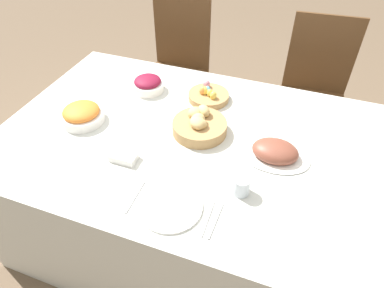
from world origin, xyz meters
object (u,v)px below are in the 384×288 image
(beet_salad_bowl, at_px, (148,84))
(knife, at_px, (208,218))
(chair_far_right, at_px, (314,91))
(dinner_plate, at_px, (170,206))
(bread_basket, at_px, (199,125))
(ham_platter, at_px, (275,152))
(spoon, at_px, (215,220))
(chair_far_left, at_px, (177,65))
(butter_dish, at_px, (124,157))
(egg_basket, at_px, (208,95))
(fork, at_px, (135,196))
(drinking_cup, at_px, (241,185))
(carrot_bowl, at_px, (82,114))

(beet_salad_bowl, bearing_deg, knife, -50.76)
(chair_far_right, relative_size, dinner_plate, 4.03)
(bread_basket, distance_m, ham_platter, 0.36)
(spoon, bearing_deg, knife, -178.68)
(chair_far_left, xyz_separation_m, dinner_plate, (0.53, -1.36, 0.22))
(butter_dish, bearing_deg, ham_platter, 21.65)
(beet_salad_bowl, distance_m, butter_dish, 0.55)
(egg_basket, xyz_separation_m, knife, (0.23, -0.73, -0.02))
(bread_basket, bearing_deg, dinner_plate, -84.44)
(beet_salad_bowl, bearing_deg, ham_platter, -21.42)
(chair_far_right, xyz_separation_m, beet_salad_bowl, (-0.87, -0.66, 0.25))
(ham_platter, distance_m, butter_dish, 0.65)
(egg_basket, distance_m, beet_salad_bowl, 0.34)
(dinner_plate, distance_m, spoon, 0.18)
(beet_salad_bowl, relative_size, fork, 1.03)
(fork, xyz_separation_m, spoon, (0.32, 0.00, 0.00))
(dinner_plate, xyz_separation_m, drinking_cup, (0.23, 0.16, 0.03))
(egg_basket, height_order, butter_dish, egg_basket)
(egg_basket, relative_size, butter_dish, 1.85)
(bread_basket, height_order, carrot_bowl, bread_basket)
(fork, distance_m, knife, 0.29)
(bread_basket, height_order, ham_platter, bread_basket)
(chair_far_left, relative_size, beet_salad_bowl, 5.73)
(egg_basket, xyz_separation_m, fork, (-0.06, -0.73, -0.02))
(ham_platter, xyz_separation_m, butter_dish, (-0.60, -0.24, -0.01))
(egg_basket, relative_size, drinking_cup, 2.77)
(ham_platter, bearing_deg, butter_dish, -158.35)
(bread_basket, distance_m, drinking_cup, 0.40)
(bread_basket, relative_size, dinner_plate, 1.04)
(bread_basket, xyz_separation_m, carrot_bowl, (-0.56, -0.12, -0.00))
(bread_basket, xyz_separation_m, beet_salad_bowl, (-0.38, 0.24, -0.00))
(bread_basket, bearing_deg, knife, -67.30)
(knife, bearing_deg, dinner_plate, 178.68)
(ham_platter, distance_m, spoon, 0.43)
(bread_basket, height_order, drinking_cup, bread_basket)
(chair_far_right, bearing_deg, dinner_plate, -112.65)
(bread_basket, relative_size, beet_salad_bowl, 1.48)
(dinner_plate, bearing_deg, fork, 180.00)
(chair_far_left, height_order, egg_basket, chair_far_left)
(butter_dish, bearing_deg, beet_salad_bowl, 104.56)
(beet_salad_bowl, bearing_deg, chair_far_right, 37.37)
(bread_basket, xyz_separation_m, knife, (0.19, -0.46, -0.04))
(ham_platter, xyz_separation_m, fork, (-0.46, -0.41, -0.02))
(chair_far_right, distance_m, egg_basket, 0.86)
(beet_salad_bowl, bearing_deg, drinking_cup, -39.42)
(butter_dish, bearing_deg, spoon, -19.98)
(ham_platter, xyz_separation_m, beet_salad_bowl, (-0.74, 0.29, 0.01))
(bread_basket, distance_m, spoon, 0.51)
(egg_basket, distance_m, butter_dish, 0.59)
(ham_platter, bearing_deg, bread_basket, 172.08)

